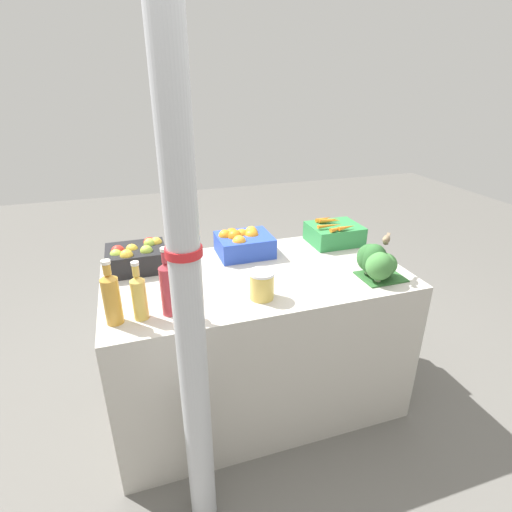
% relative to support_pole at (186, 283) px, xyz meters
% --- Properties ---
extents(ground_plane, '(10.00, 10.00, 0.00)m').
position_rel_support_pole_xyz_m(ground_plane, '(0.44, 0.60, -1.16)').
color(ground_plane, '#605E59').
extents(market_table, '(1.57, 0.84, 0.84)m').
position_rel_support_pole_xyz_m(market_table, '(0.44, 0.60, -0.74)').
color(market_table, '#B7B2A8').
rests_on(market_table, ground_plane).
extents(support_pole, '(0.12, 0.12, 2.32)m').
position_rel_support_pole_xyz_m(support_pole, '(0.00, 0.00, 0.00)').
color(support_pole, '#B7BABF').
rests_on(support_pole, ground_plane).
extents(apple_crate, '(0.31, 0.25, 0.15)m').
position_rel_support_pole_xyz_m(apple_crate, '(-0.15, 0.86, -0.25)').
color(apple_crate, black).
rests_on(apple_crate, market_table).
extents(orange_crate, '(0.31, 0.25, 0.16)m').
position_rel_support_pole_xyz_m(orange_crate, '(0.45, 0.86, -0.25)').
color(orange_crate, '#2847B7').
rests_on(orange_crate, market_table).
extents(carrot_crate, '(0.31, 0.25, 0.15)m').
position_rel_support_pole_xyz_m(carrot_crate, '(1.03, 0.86, -0.26)').
color(carrot_crate, '#2D8442').
rests_on(carrot_crate, market_table).
extents(broccoli_pile, '(0.22, 0.22, 0.18)m').
position_rel_support_pole_xyz_m(broccoli_pile, '(1.00, 0.36, -0.23)').
color(broccoli_pile, '#2D602D').
rests_on(broccoli_pile, market_table).
extents(juice_bottle_amber, '(0.07, 0.07, 0.29)m').
position_rel_support_pole_xyz_m(juice_bottle_amber, '(-0.27, 0.35, -0.20)').
color(juice_bottle_amber, gold).
rests_on(juice_bottle_amber, market_table).
extents(juice_bottle_golden, '(0.06, 0.06, 0.26)m').
position_rel_support_pole_xyz_m(juice_bottle_golden, '(-0.16, 0.35, -0.21)').
color(juice_bottle_golden, gold).
rests_on(juice_bottle_golden, market_table).
extents(juice_bottle_ruby, '(0.07, 0.07, 0.31)m').
position_rel_support_pole_xyz_m(juice_bottle_ruby, '(-0.04, 0.35, -0.19)').
color(juice_bottle_ruby, '#B2333D').
rests_on(juice_bottle_ruby, market_table).
extents(pickle_jar, '(0.12, 0.12, 0.14)m').
position_rel_support_pole_xyz_m(pickle_jar, '(0.39, 0.35, -0.25)').
color(pickle_jar, '#DBBC56').
rests_on(pickle_jar, market_table).
extents(sparrow_bird, '(0.10, 0.11, 0.05)m').
position_rel_support_pole_xyz_m(sparrow_bird, '(1.05, 0.36, -0.11)').
color(sparrow_bird, '#4C3D2D').
rests_on(sparrow_bird, broccoli_pile).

